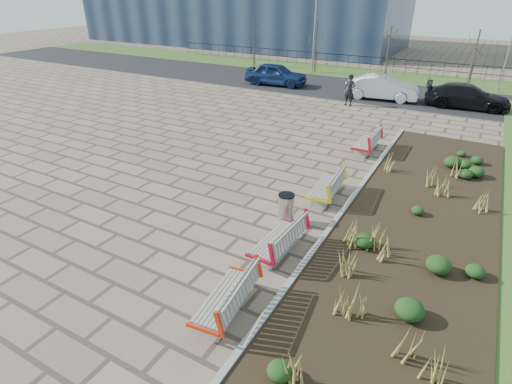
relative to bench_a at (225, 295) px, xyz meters
The scene contains 21 objects.
ground 3.24m from the bench_a, 159.77° to the left, with size 120.00×120.00×0.00m, color #786452.
planting_bed 6.93m from the bench_a, 61.97° to the left, with size 4.50×18.00×0.10m, color black.
planting_curb 6.19m from the bench_a, 81.43° to the left, with size 0.16×18.00×0.15m, color gray.
grass_verge_far 29.26m from the bench_a, 95.88° to the left, with size 80.00×5.00×0.04m, color #33511E.
road 23.30m from the bench_a, 97.40° to the left, with size 80.00×7.00×0.02m, color black.
bench_a is the anchor object (origin of this frame).
bench_b 2.66m from the bench_a, 90.00° to the left, with size 0.90×2.10×1.00m, color #A90B20, non-canonical shape.
bench_c 6.41m from the bench_a, 90.00° to the left, with size 0.90×2.10×1.00m, color #E0BE0B, non-canonical shape.
bench_d 11.54m from the bench_a, 90.00° to the left, with size 0.90×2.10×1.00m, color #B40C12, non-canonical shape.
litter_bin 4.28m from the bench_a, 96.64° to the left, with size 0.50×0.50×0.98m, color #B2B2B7.
pedestrian 19.02m from the bench_a, 99.43° to the left, with size 0.69×0.46×1.91m, color black.
car_blue 23.67m from the bench_a, 114.09° to the left, with size 1.86×4.62×1.57m, color navy.
car_silver 21.31m from the bench_a, 94.56° to the left, with size 1.60×4.59×1.51m, color #B3B6BB.
car_black 21.98m from the bench_a, 81.25° to the left, with size 1.97×4.84×1.40m, color black.
tree_a 31.46m from the bench_a, 118.52° to the left, with size 1.40×1.40×4.00m, color #4C3D2D, non-canonical shape.
tree_b 29.08m from the bench_a, 108.06° to the left, with size 1.40×1.40×4.00m, color #4C3D2D, non-canonical shape.
tree_c 27.81m from the bench_a, 96.20° to the left, with size 1.40×1.40×4.00m, color #4C3D2D, non-canonical shape.
tree_d 27.81m from the bench_a, 83.80° to the left, with size 1.40×1.40×4.00m, color #4C3D2D, non-canonical shape.
lamp_west 28.67m from the bench_a, 108.37° to the left, with size 0.24×0.60×6.00m, color gray, non-canonical shape.
lamp_east 27.68m from the bench_a, 79.55° to the left, with size 0.24×0.60×6.00m, color gray, non-canonical shape.
railing_fence 30.75m from the bench_a, 95.60° to the left, with size 44.00×0.10×1.20m, color black, non-canonical shape.
Camera 1 is at (7.04, -6.81, 6.77)m, focal length 28.00 mm.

